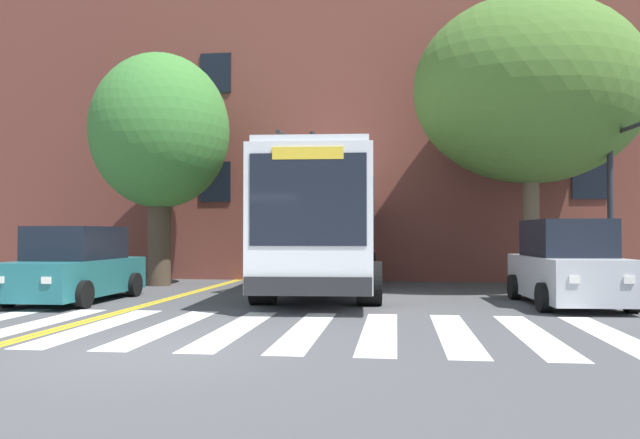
# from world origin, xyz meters

# --- Properties ---
(ground_plane) EXTENTS (120.00, 120.00, 0.00)m
(ground_plane) POSITION_xyz_m (0.00, 0.00, 0.00)
(ground_plane) COLOR #4C4C4F
(crosswalk) EXTENTS (15.02, 4.63, 0.01)m
(crosswalk) POSITION_xyz_m (-0.62, 2.17, 0.00)
(crosswalk) COLOR white
(crosswalk) RESTS_ON ground
(lane_line_yellow_inner) EXTENTS (0.12, 36.00, 0.01)m
(lane_line_yellow_inner) POSITION_xyz_m (-2.43, 16.17, 0.00)
(lane_line_yellow_inner) COLOR gold
(lane_line_yellow_inner) RESTS_ON ground
(lane_line_yellow_outer) EXTENTS (0.12, 36.00, 0.01)m
(lane_line_yellow_outer) POSITION_xyz_m (-2.27, 16.17, 0.00)
(lane_line_yellow_outer) COLOR gold
(lane_line_yellow_outer) RESTS_ON ground
(city_bus) EXTENTS (3.44, 11.38, 3.52)m
(city_bus) POSITION_xyz_m (1.14, 9.30, 1.92)
(city_bus) COLOR white
(city_bus) RESTS_ON ground
(car_teal_near_lane) EXTENTS (2.01, 4.20, 1.76)m
(car_teal_near_lane) POSITION_xyz_m (-4.29, 5.78, 0.81)
(car_teal_near_lane) COLOR #236B70
(car_teal_near_lane) RESTS_ON ground
(car_silver_far_lane) EXTENTS (2.15, 4.11, 1.90)m
(car_silver_far_lane) POSITION_xyz_m (6.93, 6.53, 0.87)
(car_silver_far_lane) COLOR #B7BABF
(car_silver_far_lane) RESTS_ON ground
(car_tan_behind_bus) EXTENTS (2.32, 4.69, 1.84)m
(car_tan_behind_bus) POSITION_xyz_m (0.87, 19.54, 0.83)
(car_tan_behind_bus) COLOR tan
(car_tan_behind_bus) RESTS_ON ground
(traffic_light_near_corner) EXTENTS (0.53, 2.88, 4.78)m
(traffic_light_near_corner) POSITION_xyz_m (8.84, 8.13, 3.09)
(traffic_light_near_corner) COLOR #28282D
(traffic_light_near_corner) RESTS_ON ground
(traffic_light_overhead) EXTENTS (0.61, 3.50, 4.69)m
(traffic_light_overhead) POSITION_xyz_m (0.41, 9.21, 3.09)
(traffic_light_overhead) COLOR #28282D
(traffic_light_overhead) RESTS_ON ground
(street_tree_curbside_large) EXTENTS (9.33, 9.31, 8.27)m
(street_tree_curbside_large) POSITION_xyz_m (6.90, 10.37, 5.64)
(street_tree_curbside_large) COLOR brown
(street_tree_curbside_large) RESTS_ON ground
(street_tree_curbside_small) EXTENTS (5.97, 5.96, 7.16)m
(street_tree_curbside_small) POSITION_xyz_m (-4.15, 10.39, 4.72)
(street_tree_curbside_small) COLOR #4C3D2D
(street_tree_curbside_small) RESTS_ON ground
(building_facade) EXTENTS (31.12, 6.31, 13.62)m
(building_facade) POSITION_xyz_m (-3.22, 16.13, 6.82)
(building_facade) COLOR brown
(building_facade) RESTS_ON ground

